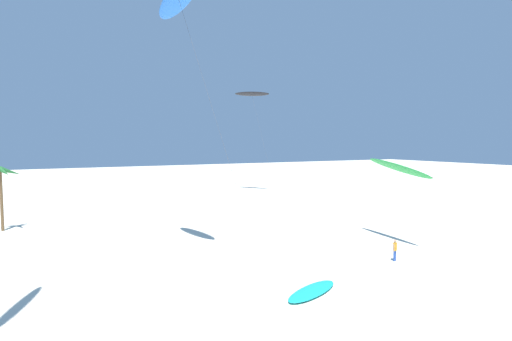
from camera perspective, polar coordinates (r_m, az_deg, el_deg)
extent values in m
cylinder|color=brown|center=(48.55, -32.55, -3.57)|extent=(0.29, 0.29, 6.38)
cone|color=#23662D|center=(48.37, -31.63, -0.15)|extent=(2.04, 0.88, 1.17)
cone|color=#23662D|center=(48.92, -31.92, -0.04)|extent=(1.73, 1.86, 1.05)
cone|color=#23662D|center=(47.44, -32.27, -0.17)|extent=(1.39, 2.02, 1.06)
cylinder|color=#4C4C51|center=(29.05, -5.35, 5.95)|extent=(3.27, 7.95, 20.16)
ellipsoid|color=green|center=(37.97, 19.64, 0.37)|extent=(1.50, 7.79, 2.12)
ellipsoid|color=black|center=(37.96, 19.65, 0.40)|extent=(0.97, 7.89, 1.58)
cylinder|color=#4C4C51|center=(35.50, 21.85, -5.52)|extent=(2.35, 6.06, 6.77)
ellipsoid|color=black|center=(73.02, -0.60, 10.88)|extent=(5.28, 6.59, 1.21)
ellipsoid|color=green|center=(73.02, -0.60, 10.90)|extent=(4.49, 6.07, 0.73)
cylinder|color=#4C4C51|center=(69.39, 1.08, 3.86)|extent=(0.72, 7.47, 17.67)
ellipsoid|color=#19B2B7|center=(25.45, 7.99, -16.66)|extent=(4.82, 3.11, 0.26)
ellipsoid|color=#EA5193|center=(25.44, 7.99, -16.62)|extent=(2.39, 1.94, 0.16)
cylinder|color=#284CA3|center=(33.18, 19.24, -11.38)|extent=(0.14, 0.14, 0.81)
cylinder|color=#284CA3|center=(33.03, 19.12, -11.45)|extent=(0.14, 0.14, 0.81)
cube|color=orange|center=(32.92, 19.21, -10.21)|extent=(0.35, 0.28, 0.62)
cylinder|color=tan|center=(33.12, 19.36, -10.20)|extent=(0.09, 0.09, 0.56)
cylinder|color=tan|center=(32.75, 19.05, -10.36)|extent=(0.09, 0.09, 0.56)
sphere|color=tan|center=(32.82, 19.23, -9.46)|extent=(0.21, 0.21, 0.21)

